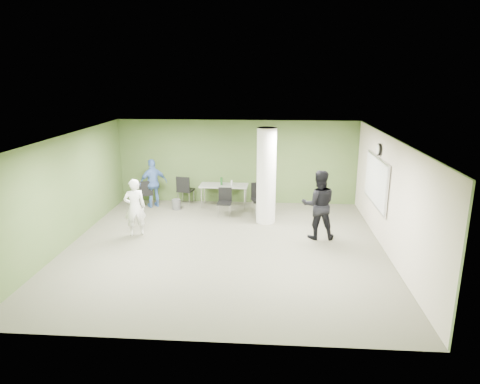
# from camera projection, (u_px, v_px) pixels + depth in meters

# --- Properties ---
(floor) EXTENTS (8.00, 8.00, 0.00)m
(floor) POSITION_uv_depth(u_px,v_px,m) (225.00, 247.00, 10.87)
(floor) COLOR #504F3F
(floor) RESTS_ON ground
(ceiling) EXTENTS (8.00, 8.00, 0.00)m
(ceiling) POSITION_uv_depth(u_px,v_px,m) (224.00, 137.00, 10.13)
(ceiling) COLOR white
(ceiling) RESTS_ON wall_back
(wall_back) EXTENTS (8.00, 2.80, 0.02)m
(wall_back) POSITION_uv_depth(u_px,v_px,m) (237.00, 162.00, 14.35)
(wall_back) COLOR #46612D
(wall_back) RESTS_ON floor
(wall_left) EXTENTS (0.02, 8.00, 2.80)m
(wall_left) POSITION_uv_depth(u_px,v_px,m) (67.00, 191.00, 10.78)
(wall_left) COLOR #46612D
(wall_left) RESTS_ON floor
(wall_right_cream) EXTENTS (0.02, 8.00, 2.80)m
(wall_right_cream) POSITION_uv_depth(u_px,v_px,m) (391.00, 197.00, 10.22)
(wall_right_cream) COLOR beige
(wall_right_cream) RESTS_ON floor
(column) EXTENTS (0.56, 0.56, 2.80)m
(column) POSITION_uv_depth(u_px,v_px,m) (266.00, 176.00, 12.35)
(column) COLOR silver
(column) RESTS_ON floor
(whiteboard) EXTENTS (0.05, 2.30, 1.30)m
(whiteboard) POSITION_uv_depth(u_px,v_px,m) (376.00, 181.00, 11.35)
(whiteboard) COLOR silver
(whiteboard) RESTS_ON wall_right_cream
(wall_clock) EXTENTS (0.06, 0.32, 0.32)m
(wall_clock) POSITION_uv_depth(u_px,v_px,m) (379.00, 150.00, 11.13)
(wall_clock) COLOR black
(wall_clock) RESTS_ON wall_right_cream
(folding_table) EXTENTS (1.58, 0.71, 0.99)m
(folding_table) POSITION_uv_depth(u_px,v_px,m) (224.00, 186.00, 14.01)
(folding_table) COLOR gray
(folding_table) RESTS_ON floor
(wastebasket) EXTENTS (0.29, 0.29, 0.33)m
(wastebasket) POSITION_uv_depth(u_px,v_px,m) (176.00, 204.00, 13.87)
(wastebasket) COLOR #4C4C4C
(wastebasket) RESTS_ON floor
(chair_back_left) EXTENTS (0.58, 0.58, 0.91)m
(chair_back_left) POSITION_uv_depth(u_px,v_px,m) (146.00, 192.00, 14.00)
(chair_back_left) COLOR black
(chair_back_left) RESTS_ON floor
(chair_back_right) EXTENTS (0.58, 0.58, 0.98)m
(chair_back_right) POSITION_uv_depth(u_px,v_px,m) (185.00, 188.00, 14.26)
(chair_back_right) COLOR black
(chair_back_right) RESTS_ON floor
(chair_table_left) EXTENTS (0.44, 0.44, 0.86)m
(chair_table_left) POSITION_uv_depth(u_px,v_px,m) (225.00, 200.00, 13.18)
(chair_table_left) COLOR black
(chair_table_left) RESTS_ON floor
(chair_table_right) EXTENTS (0.61, 0.61, 1.00)m
(chair_table_right) POSITION_uv_depth(u_px,v_px,m) (259.00, 196.00, 13.27)
(chair_table_right) COLOR black
(chair_table_right) RESTS_ON floor
(woman_white) EXTENTS (0.68, 0.58, 1.57)m
(woman_white) POSITION_uv_depth(u_px,v_px,m) (135.00, 207.00, 11.48)
(woman_white) COLOR white
(woman_white) RESTS_ON floor
(man_black) EXTENTS (0.93, 0.74, 1.86)m
(man_black) POSITION_uv_depth(u_px,v_px,m) (319.00, 205.00, 11.25)
(man_black) COLOR black
(man_black) RESTS_ON floor
(man_blue) EXTENTS (1.00, 0.83, 1.60)m
(man_blue) POSITION_uv_depth(u_px,v_px,m) (153.00, 183.00, 13.98)
(man_blue) COLOR #466AAD
(man_blue) RESTS_ON floor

